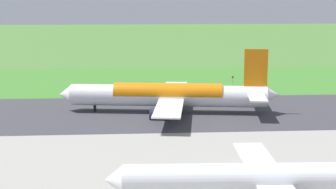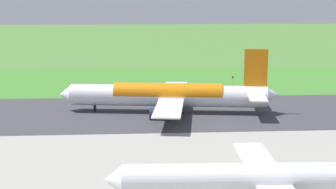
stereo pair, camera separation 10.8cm
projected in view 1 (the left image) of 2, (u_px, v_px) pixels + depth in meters
The scene contains 7 objects.
ground_plane at pixel (196, 112), 126.51m from camera, with size 800.00×800.00×0.00m, color #477233.
runway_asphalt at pixel (196, 112), 126.50m from camera, with size 600.00×39.10×0.06m, color #38383D.
grass_verge_foreground at pixel (181, 85), 164.98m from camera, with size 600.00×80.00×0.04m, color #3C782B.
airliner_main at pixel (170, 95), 125.19m from camera, with size 54.09×44.41×15.88m.
airliner_parked_mid at pixel (267, 178), 70.62m from camera, with size 44.37×36.26×12.96m.
no_stopping_sign at pixel (233, 80), 165.73m from camera, with size 0.60×0.10×2.67m.
traffic_cone_orange at pixel (212, 83), 167.53m from camera, with size 0.40×0.40×0.55m, color orange.
Camera 1 is at (15.33, 122.63, 28.22)m, focal length 54.72 mm.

